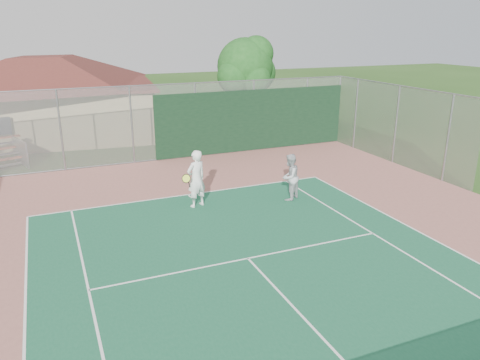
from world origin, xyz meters
name	(u,v)px	position (x,y,z in m)	size (l,w,h in m)	color
back_fence	(198,122)	(2.11, 16.98, 1.67)	(20.08, 0.11, 3.53)	gray
side_fence_right	(396,125)	(10.00, 12.50, 1.75)	(0.08, 9.00, 3.50)	gray
clubhouse	(46,89)	(-4.31, 24.32, 2.68)	(13.05, 9.44, 5.28)	tan
tree	(247,68)	(6.92, 22.27, 3.62)	(3.95, 3.74, 5.50)	#3C2616
player_white_front	(196,179)	(-0.06, 10.64, 1.00)	(1.08, 0.86, 2.00)	white
player_grey_back	(290,178)	(3.21, 9.99, 0.84)	(1.03, 0.97, 1.68)	#ABADB0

